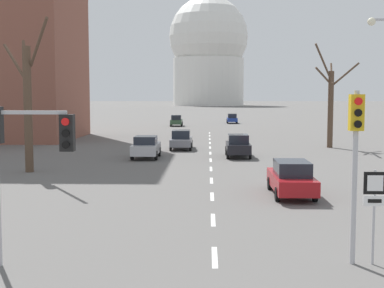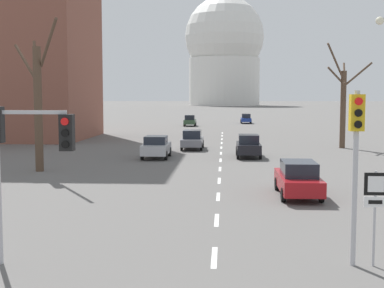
% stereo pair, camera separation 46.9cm
% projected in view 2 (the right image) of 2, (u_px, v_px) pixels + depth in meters
% --- Properties ---
extents(lane_stripe_1, '(0.16, 2.00, 0.01)m').
position_uv_depth(lane_stripe_1, '(214.00, 257.00, 14.99)').
color(lane_stripe_1, silver).
rests_on(lane_stripe_1, ground_plane).
extents(lane_stripe_2, '(0.16, 2.00, 0.01)m').
position_uv_depth(lane_stripe_2, '(217.00, 220.00, 19.47)').
color(lane_stripe_2, silver).
rests_on(lane_stripe_2, ground_plane).
extents(lane_stripe_3, '(0.16, 2.00, 0.01)m').
position_uv_depth(lane_stripe_3, '(218.00, 197.00, 23.94)').
color(lane_stripe_3, silver).
rests_on(lane_stripe_3, ground_plane).
extents(lane_stripe_4, '(0.16, 2.00, 0.01)m').
position_uv_depth(lane_stripe_4, '(219.00, 181.00, 28.41)').
color(lane_stripe_4, silver).
rests_on(lane_stripe_4, ground_plane).
extents(lane_stripe_5, '(0.16, 2.00, 0.01)m').
position_uv_depth(lane_stripe_5, '(220.00, 169.00, 32.88)').
color(lane_stripe_5, silver).
rests_on(lane_stripe_5, ground_plane).
extents(lane_stripe_6, '(0.16, 2.00, 0.01)m').
position_uv_depth(lane_stripe_6, '(221.00, 160.00, 37.36)').
color(lane_stripe_6, silver).
rests_on(lane_stripe_6, ground_plane).
extents(lane_stripe_7, '(0.16, 2.00, 0.01)m').
position_uv_depth(lane_stripe_7, '(221.00, 153.00, 41.83)').
color(lane_stripe_7, silver).
rests_on(lane_stripe_7, ground_plane).
extents(lane_stripe_8, '(0.16, 2.00, 0.01)m').
position_uv_depth(lane_stripe_8, '(221.00, 148.00, 46.30)').
color(lane_stripe_8, silver).
rests_on(lane_stripe_8, ground_plane).
extents(lane_stripe_9, '(0.16, 2.00, 0.01)m').
position_uv_depth(lane_stripe_9, '(222.00, 143.00, 50.78)').
color(lane_stripe_9, silver).
rests_on(lane_stripe_9, ground_plane).
extents(lane_stripe_10, '(0.16, 2.00, 0.01)m').
position_uv_depth(lane_stripe_10, '(222.00, 139.00, 55.25)').
color(lane_stripe_10, silver).
rests_on(lane_stripe_10, ground_plane).
extents(lane_stripe_11, '(0.16, 2.00, 0.01)m').
position_uv_depth(lane_stripe_11, '(222.00, 136.00, 59.72)').
color(lane_stripe_11, silver).
rests_on(lane_stripe_11, ground_plane).
extents(lane_stripe_12, '(0.16, 2.00, 0.01)m').
position_uv_depth(lane_stripe_12, '(222.00, 133.00, 64.19)').
color(lane_stripe_12, silver).
rests_on(lane_stripe_12, ground_plane).
extents(traffic_signal_near_right, '(0.36, 0.34, 4.66)m').
position_uv_depth(traffic_signal_near_right, '(356.00, 144.00, 14.00)').
color(traffic_signal_near_right, '#B2B2B7').
rests_on(traffic_signal_near_right, ground_plane).
extents(traffic_signal_near_left, '(2.25, 0.34, 4.34)m').
position_uv_depth(traffic_signal_near_left, '(22.00, 143.00, 14.08)').
color(traffic_signal_near_left, '#B2B2B7').
rests_on(traffic_signal_near_left, ground_plane).
extents(route_sign_post, '(0.60, 0.08, 2.57)m').
position_uv_depth(route_sign_post, '(375.00, 201.00, 14.06)').
color(route_sign_post, '#B2B2B7').
rests_on(route_sign_post, ground_plane).
extents(sedan_near_left, '(1.77, 4.00, 1.68)m').
position_uv_depth(sedan_near_left, '(248.00, 146.00, 39.03)').
color(sedan_near_left, black).
rests_on(sedan_near_left, ground_plane).
extents(sedan_near_right, '(1.80, 4.32, 1.62)m').
position_uv_depth(sedan_near_right, '(192.00, 140.00, 44.91)').
color(sedan_near_right, slate).
rests_on(sedan_near_right, ground_plane).
extents(sedan_mid_centre, '(1.73, 3.85, 1.63)m').
position_uv_depth(sedan_mid_centre, '(190.00, 121.00, 78.38)').
color(sedan_mid_centre, '#2D4C33').
rests_on(sedan_mid_centre, ground_plane).
extents(sedan_far_left, '(1.79, 4.59, 1.60)m').
position_uv_depth(sedan_far_left, '(298.00, 179.00, 24.01)').
color(sedan_far_left, maroon).
rests_on(sedan_far_left, ground_plane).
extents(sedan_far_right, '(1.69, 4.21, 1.55)m').
position_uv_depth(sedan_far_right, '(246.00, 119.00, 85.96)').
color(sedan_far_right, navy).
rests_on(sedan_far_right, ground_plane).
extents(sedan_distant_centre, '(1.86, 4.10, 1.62)m').
position_uv_depth(sedan_distant_centre, '(156.00, 147.00, 38.54)').
color(sedan_distant_centre, '#B7B7BC').
rests_on(sedan_distant_centre, ground_plane).
extents(bare_tree_left_near, '(4.08, 4.25, 8.71)m').
position_uv_depth(bare_tree_left_near, '(38.00, 102.00, 31.57)').
color(bare_tree_left_near, brown).
rests_on(bare_tree_left_near, ground_plane).
extents(bare_tree_right_near, '(3.94, 4.24, 8.88)m').
position_uv_depth(bare_tree_right_near, '(343.00, 102.00, 45.65)').
color(bare_tree_right_near, brown).
rests_on(bare_tree_right_near, ground_plane).
extents(capitol_dome, '(34.50, 34.50, 48.74)m').
position_uv_depth(capitol_dome, '(224.00, 51.00, 234.07)').
color(capitol_dome, silver).
rests_on(capitol_dome, ground_plane).
extents(apartment_block_left, '(18.00, 14.00, 28.19)m').
position_uv_depth(apartment_block_left, '(1.00, 3.00, 55.39)').
color(apartment_block_left, brown).
rests_on(apartment_block_left, ground_plane).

